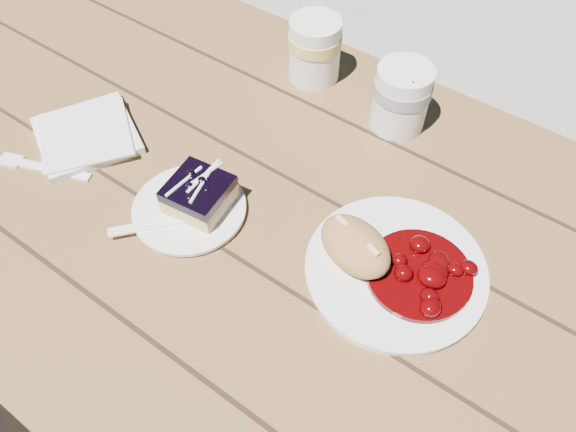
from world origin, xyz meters
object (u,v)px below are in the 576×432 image
Objects in this scene: dessert_plate at (189,210)px; second_cup at (315,50)px; bread_roll at (355,246)px; main_plate at (395,271)px; blueberry_cake at (199,194)px; coffee_cup at (401,98)px; picnic_table at (312,302)px.

second_cup is (-0.03, 0.37, 0.05)m from dessert_plate.
main_plate is at bearing 19.98° from bread_roll.
coffee_cup is at bearing 58.76° from blueberry_cake.
coffee_cup is at bearing 95.99° from picnic_table.
main_plate is at bearing -61.38° from coffee_cup.
dessert_plate is at bearing -164.70° from main_plate.
blueberry_cake reaches higher than dessert_plate.
bread_roll is 0.69× the size of dessert_plate.
main_plate is 2.14× the size of second_cup.
main_plate reaches higher than picnic_table.
blueberry_cake is at bearing -168.70° from bread_roll.
blueberry_cake is (-0.18, -0.04, 0.19)m from picnic_table.
blueberry_cake reaches higher than picnic_table.
picnic_table is 21.71× the size of blueberry_cake.
second_cup is at bearing 124.58° from picnic_table.
dessert_plate is 1.75× the size of blueberry_cake.
picnic_table is 0.36m from coffee_cup.
bread_roll is 0.24m from blueberry_cake.
second_cup is at bearing 138.82° from main_plate.
dessert_plate is (-0.24, -0.06, -0.04)m from bread_roll.
blueberry_cake reaches higher than main_plate.
second_cup is at bearing 88.82° from blueberry_cake.
dessert_plate is at bearing -114.63° from coffee_cup.
coffee_cup reaches higher than main_plate.
bread_roll is (0.06, 0.00, 0.21)m from picnic_table.
second_cup is at bearing 131.56° from bread_roll.
coffee_cup is (-0.03, 0.28, 0.22)m from picnic_table.
second_cup is (-0.04, 0.35, 0.02)m from blueberry_cake.
main_plate is at bearing 12.25° from picnic_table.
bread_roll is at bearing 4.23° from blueberry_cake.
second_cup reaches higher than main_plate.
coffee_cup is at bearing 118.62° from main_plate.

